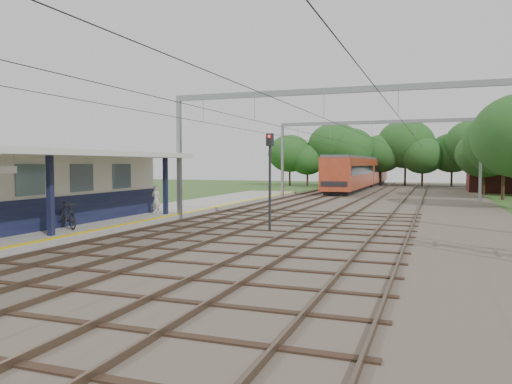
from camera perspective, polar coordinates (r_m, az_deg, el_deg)
The scene contains 14 objects.
ground at distance 13.43m, azimuth -20.82°, elevation -10.83°, with size 160.00×160.00×0.00m, color #2D4C1E.
ballast_bed at distance 40.24m, azimuth 13.30°, elevation -1.35°, with size 18.00×90.00×0.10m, color #473D33.
platform at distance 28.91m, azimuth -14.02°, elevation -2.89°, with size 5.00×52.00×0.35m, color gray.
yellow_stripe at distance 27.70m, azimuth -10.15°, elevation -2.73°, with size 0.45×52.00×0.01m, color yellow.
station_building at distance 24.27m, azimuth -26.08°, elevation 0.15°, with size 3.41×18.00×3.40m.
canopy at distance 22.75m, azimuth -26.04°, elevation 4.00°, with size 6.40×20.00×3.44m.
rail_tracks at distance 40.59m, azimuth 9.79°, elevation -1.09°, with size 11.80×88.00×0.15m.
catenary_system at distance 35.59m, azimuth 11.55°, elevation 6.88°, with size 17.22×88.00×7.00m.
tree_band at distance 67.16m, azimuth 15.87°, elevation 4.58°, with size 31.72×30.88×8.82m.
house_far at distance 62.30m, azimuth 26.75°, elevation 2.92°, with size 8.00×6.12×8.66m.
person at distance 28.90m, azimuth -11.34°, elevation -0.87°, with size 0.60×0.39×1.64m, color silver.
bicycle at distance 23.47m, azimuth -20.78°, elevation -2.51°, with size 0.56×1.99×1.19m, color black.
train at distance 66.39m, azimuth 12.01°, elevation 2.32°, with size 3.04×37.83×3.98m.
signal_post at distance 22.97m, azimuth 1.59°, elevation 2.62°, with size 0.36×0.31×4.61m.
Camera 1 is at (8.54, -9.86, 3.22)m, focal length 35.00 mm.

